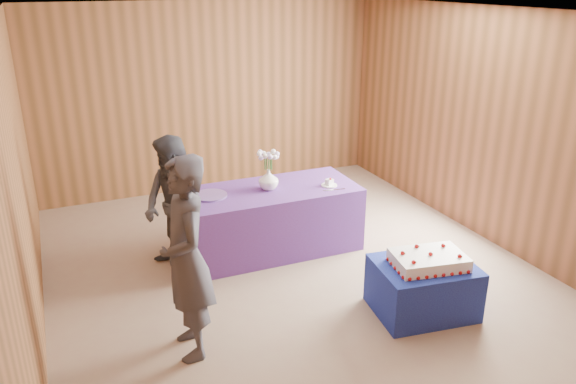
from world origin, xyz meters
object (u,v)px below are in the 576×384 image
serving_table (270,219)px  sheet_cake (429,260)px  cake_table (423,288)px  guest_right (175,207)px  vase (268,179)px  guest_left (187,259)px

serving_table → sheet_cake: bearing=-64.5°
cake_table → sheet_cake: sheet_cake is taller
serving_table → guest_right: (-1.10, -0.08, 0.37)m
serving_table → vase: size_ratio=8.59×
vase → guest_right: (-1.09, -0.09, -0.12)m
serving_table → sheet_cake: (0.84, -1.82, 0.18)m
guest_left → vase: bearing=140.8°
vase → guest_left: guest_left is taller
cake_table → serving_table: size_ratio=0.45×
vase → guest_right: guest_right is taller
serving_table → vase: (-0.01, 0.01, 0.49)m
cake_table → serving_table: 1.98m
vase → guest_right: size_ratio=0.16×
cake_table → sheet_cake: (0.01, -0.03, 0.31)m
cake_table → vase: 2.08m
cake_table → vase: vase is taller
cake_table → guest_right: bearing=146.6°
vase → guest_right: bearing=-175.5°
vase → guest_right: 1.10m
guest_right → vase: bearing=68.6°
guest_left → guest_right: 1.44m
sheet_cake → guest_left: guest_left is taller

